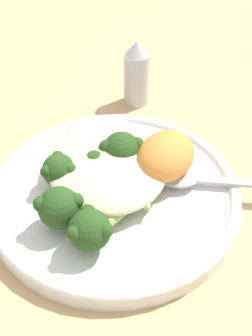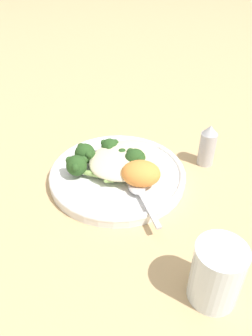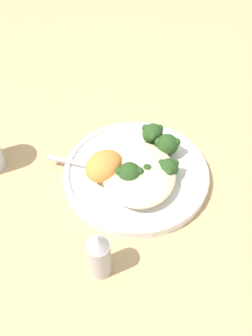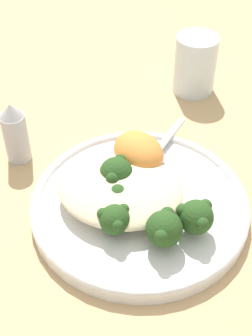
{
  "view_description": "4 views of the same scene",
  "coord_description": "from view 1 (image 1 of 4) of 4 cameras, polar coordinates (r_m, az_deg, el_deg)",
  "views": [
    {
      "loc": [
        0.34,
        -0.02,
        0.36
      ],
      "look_at": [
        0.01,
        0.02,
        0.05
      ],
      "focal_mm": 50.0,
      "sensor_mm": 36.0,
      "label": 1
    },
    {
      "loc": [
        0.25,
        0.44,
        0.41
      ],
      "look_at": [
        -0.01,
        0.03,
        0.03
      ],
      "focal_mm": 35.0,
      "sensor_mm": 36.0,
      "label": 2
    },
    {
      "loc": [
        -0.39,
        0.02,
        0.46
      ],
      "look_at": [
        -0.02,
        0.03,
        0.04
      ],
      "focal_mm": 35.0,
      "sensor_mm": 36.0,
      "label": 3
    },
    {
      "loc": [
        0.08,
        -0.37,
        0.43
      ],
      "look_at": [
        -0.02,
        0.02,
        0.06
      ],
      "focal_mm": 50.0,
      "sensor_mm": 36.0,
      "label": 4
    }
  ],
  "objects": [
    {
      "name": "broccoli_stalk_0",
      "position": [
        0.49,
        -0.14,
        1.16
      ],
      "size": [
        0.1,
        0.05,
        0.04
      ],
      "rotation": [
        0.0,
        0.0,
        3.35
      ],
      "color": "#8EB25B",
      "rests_on": "plate"
    },
    {
      "name": "sweet_potato_chunk_1",
      "position": [
        0.5,
        3.57,
        1.46
      ],
      "size": [
        0.04,
        0.05,
        0.03
      ],
      "primitive_type": "ellipsoid",
      "rotation": [
        0.0,
        0.0,
        1.41
      ],
      "color": "orange",
      "rests_on": "plate"
    },
    {
      "name": "broccoli_stalk_4",
      "position": [
        0.43,
        -3.54,
        -6.91
      ],
      "size": [
        0.1,
        0.1,
        0.04
      ],
      "rotation": [
        0.0,
        0.0,
        5.48
      ],
      "color": "#8EB25B",
      "rests_on": "plate"
    },
    {
      "name": "broccoli_stalk_2",
      "position": [
        0.48,
        -6.79,
        -0.73
      ],
      "size": [
        0.06,
        0.11,
        0.03
      ],
      "rotation": [
        0.0,
        0.0,
        4.3
      ],
      "color": "#8EB25B",
      "rests_on": "plate"
    },
    {
      "name": "broccoli_stalk_1",
      "position": [
        0.48,
        -2.52,
        -0.39
      ],
      "size": [
        0.07,
        0.07,
        0.03
      ],
      "rotation": [
        0.0,
        0.0,
        3.92
      ],
      "color": "#8EB25B",
      "rests_on": "plate"
    },
    {
      "name": "spoon",
      "position": [
        0.49,
        7.74,
        -1.16
      ],
      "size": [
        0.05,
        0.12,
        0.01
      ],
      "rotation": [
        0.0,
        0.0,
        1.32
      ],
      "color": "#B7B7BC",
      "rests_on": "plate"
    },
    {
      "name": "sweet_potato_chunk_0",
      "position": [
        0.49,
        4.84,
        1.47
      ],
      "size": [
        0.09,
        0.09,
        0.04
      ],
      "primitive_type": "ellipsoid",
      "rotation": [
        0.0,
        0.0,
        2.46
      ],
      "color": "orange",
      "rests_on": "plate"
    },
    {
      "name": "plate",
      "position": [
        0.49,
        -1.47,
        -2.86
      ],
      "size": [
        0.26,
        0.26,
        0.02
      ],
      "color": "white",
      "rests_on": "ground_plane"
    },
    {
      "name": "salt_shaker",
      "position": [
        0.62,
        1.29,
        11.45
      ],
      "size": [
        0.03,
        0.03,
        0.09
      ],
      "color": "#B2B2B7",
      "rests_on": "ground_plane"
    },
    {
      "name": "quinoa_mound",
      "position": [
        0.49,
        -2.28,
        0.67
      ],
      "size": [
        0.15,
        0.13,
        0.03
      ],
      "primitive_type": "ellipsoid",
      "color": "beige",
      "rests_on": "plate"
    },
    {
      "name": "broccoli_stalk_3",
      "position": [
        0.44,
        -6.96,
        -4.66
      ],
      "size": [
        0.05,
        0.12,
        0.04
      ],
      "rotation": [
        0.0,
        0.0,
        4.97
      ],
      "color": "#8EB25B",
      "rests_on": "plate"
    },
    {
      "name": "ground_plane",
      "position": [
        0.5,
        -2.49,
        -4.23
      ],
      "size": [
        4.0,
        4.0,
        0.0
      ],
      "primitive_type": "plane",
      "color": "tan"
    }
  ]
}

